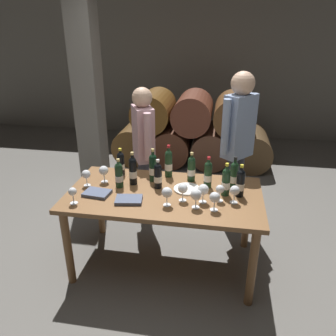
{
  "coord_description": "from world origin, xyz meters",
  "views": [
    {
      "loc": [
        0.46,
        -2.52,
        2.12
      ],
      "look_at": [
        0.0,
        0.2,
        0.91
      ],
      "focal_mm": 35.2,
      "sensor_mm": 36.0,
      "label": 1
    }
  ],
  "objects_px": {
    "dining_table": "(164,202)",
    "taster_seated_left": "(144,146)",
    "wine_bottle_10": "(208,174)",
    "wine_glass_3": "(86,175)",
    "wine_bottle_3": "(240,183)",
    "wine_glass_7": "(220,190)",
    "wine_glass_8": "(196,195)",
    "wine_glass_9": "(235,191)",
    "wine_bottle_8": "(133,170)",
    "leather_ledger": "(129,200)",
    "wine_glass_2": "(73,192)",
    "wine_glass_4": "(167,193)",
    "wine_bottle_1": "(234,175)",
    "wine_bottle_6": "(169,163)",
    "wine_bottle_0": "(226,181)",
    "wine_glass_1": "(183,189)",
    "sommelier_presenting": "(238,139)",
    "wine_glass_0": "(215,198)",
    "serving_plate": "(187,189)",
    "wine_bottle_7": "(121,163)",
    "wine_glass_5": "(104,171)",
    "tasting_notebook": "(97,193)",
    "wine_bottle_2": "(158,175)",
    "wine_bottle_9": "(191,169)",
    "wine_glass_6": "(203,190)"
  },
  "relations": [
    {
      "from": "wine_glass_4",
      "to": "wine_glass_6",
      "type": "height_order",
      "value": "wine_glass_6"
    },
    {
      "from": "dining_table",
      "to": "wine_bottle_10",
      "type": "xyz_separation_m",
      "value": [
        0.37,
        0.17,
        0.22
      ]
    },
    {
      "from": "wine_glass_7",
      "to": "leather_ledger",
      "type": "relative_size",
      "value": 0.67
    },
    {
      "from": "wine_glass_6",
      "to": "sommelier_presenting",
      "type": "xyz_separation_m",
      "value": [
        0.29,
        0.86,
        0.17
      ]
    },
    {
      "from": "wine_bottle_7",
      "to": "wine_glass_0",
      "type": "relative_size",
      "value": 1.7
    },
    {
      "from": "wine_glass_5",
      "to": "tasting_notebook",
      "type": "relative_size",
      "value": 0.73
    },
    {
      "from": "wine_bottle_8",
      "to": "wine_glass_2",
      "type": "xyz_separation_m",
      "value": [
        -0.39,
        -0.44,
        -0.03
      ]
    },
    {
      "from": "wine_bottle_6",
      "to": "wine_glass_8",
      "type": "distance_m",
      "value": 0.64
    },
    {
      "from": "wine_bottle_3",
      "to": "wine_glass_7",
      "type": "xyz_separation_m",
      "value": [
        -0.17,
        -0.12,
        -0.02
      ]
    },
    {
      "from": "dining_table",
      "to": "sommelier_presenting",
      "type": "distance_m",
      "value": 1.05
    },
    {
      "from": "wine_bottle_6",
      "to": "wine_bottle_9",
      "type": "xyz_separation_m",
      "value": [
        0.23,
        -0.06,
        -0.01
      ]
    },
    {
      "from": "wine_bottle_8",
      "to": "wine_glass_5",
      "type": "distance_m",
      "value": 0.28
    },
    {
      "from": "wine_bottle_8",
      "to": "leather_ledger",
      "type": "height_order",
      "value": "wine_bottle_8"
    },
    {
      "from": "wine_glass_5",
      "to": "tasting_notebook",
      "type": "bearing_deg",
      "value": -85.04
    },
    {
      "from": "wine_glass_0",
      "to": "serving_plate",
      "type": "xyz_separation_m",
      "value": [
        -0.25,
        0.32,
        -0.1
      ]
    },
    {
      "from": "wine_bottle_1",
      "to": "taster_seated_left",
      "type": "bearing_deg",
      "value": 150.41
    },
    {
      "from": "wine_glass_0",
      "to": "wine_glass_9",
      "type": "distance_m",
      "value": 0.22
    },
    {
      "from": "wine_glass_3",
      "to": "wine_glass_8",
      "type": "relative_size",
      "value": 0.94
    },
    {
      "from": "wine_bottle_1",
      "to": "wine_glass_0",
      "type": "height_order",
      "value": "wine_bottle_1"
    },
    {
      "from": "wine_bottle_10",
      "to": "wine_glass_3",
      "type": "bearing_deg",
      "value": -171.86
    },
    {
      "from": "wine_bottle_8",
      "to": "taster_seated_left",
      "type": "xyz_separation_m",
      "value": [
        -0.04,
        0.59,
        0.03
      ]
    },
    {
      "from": "wine_bottle_9",
      "to": "wine_glass_9",
      "type": "xyz_separation_m",
      "value": [
        0.39,
        -0.36,
        -0.01
      ]
    },
    {
      "from": "dining_table",
      "to": "wine_bottle_7",
      "type": "xyz_separation_m",
      "value": [
        -0.48,
        0.31,
        0.21
      ]
    },
    {
      "from": "dining_table",
      "to": "wine_glass_4",
      "type": "height_order",
      "value": "wine_glass_4"
    },
    {
      "from": "wine_glass_0",
      "to": "wine_bottle_3",
      "type": "bearing_deg",
      "value": 53.57
    },
    {
      "from": "wine_bottle_1",
      "to": "wine_bottle_6",
      "type": "relative_size",
      "value": 0.96
    },
    {
      "from": "wine_bottle_0",
      "to": "wine_glass_1",
      "type": "height_order",
      "value": "wine_bottle_0"
    },
    {
      "from": "wine_glass_1",
      "to": "wine_glass_7",
      "type": "bearing_deg",
      "value": 8.66
    },
    {
      "from": "wine_bottle_3",
      "to": "wine_glass_9",
      "type": "distance_m",
      "value": 0.14
    },
    {
      "from": "wine_bottle_0",
      "to": "wine_glass_1",
      "type": "bearing_deg",
      "value": -154.84
    },
    {
      "from": "wine_glass_6",
      "to": "wine_glass_8",
      "type": "distance_m",
      "value": 0.11
    },
    {
      "from": "wine_glass_8",
      "to": "wine_glass_9",
      "type": "xyz_separation_m",
      "value": [
        0.3,
        0.13,
        -0.01
      ]
    },
    {
      "from": "taster_seated_left",
      "to": "wine_bottle_1",
      "type": "bearing_deg",
      "value": -29.59
    },
    {
      "from": "wine_bottle_10",
      "to": "wine_glass_4",
      "type": "bearing_deg",
      "value": -128.51
    },
    {
      "from": "wine_glass_4",
      "to": "wine_glass_8",
      "type": "height_order",
      "value": "wine_glass_8"
    },
    {
      "from": "wine_bottle_8",
      "to": "taster_seated_left",
      "type": "relative_size",
      "value": 0.2
    },
    {
      "from": "wine_glass_8",
      "to": "sommelier_presenting",
      "type": "bearing_deg",
      "value": 70.61
    },
    {
      "from": "wine_bottle_9",
      "to": "wine_glass_9",
      "type": "height_order",
      "value": "wine_bottle_9"
    },
    {
      "from": "wine_glass_9",
      "to": "taster_seated_left",
      "type": "distance_m",
      "value": 1.24
    },
    {
      "from": "wine_glass_0",
      "to": "wine_glass_5",
      "type": "distance_m",
      "value": 1.09
    },
    {
      "from": "wine_glass_5",
      "to": "wine_bottle_2",
      "type": "bearing_deg",
      "value": -3.36
    },
    {
      "from": "wine_bottle_7",
      "to": "wine_glass_8",
      "type": "height_order",
      "value": "wine_bottle_7"
    },
    {
      "from": "wine_glass_7",
      "to": "tasting_notebook",
      "type": "xyz_separation_m",
      "value": [
        -1.05,
        -0.06,
        -0.09
      ]
    },
    {
      "from": "wine_glass_1",
      "to": "wine_glass_9",
      "type": "distance_m",
      "value": 0.42
    },
    {
      "from": "wine_bottle_1",
      "to": "sommelier_presenting",
      "type": "relative_size",
      "value": 0.18
    },
    {
      "from": "wine_bottle_10",
      "to": "wine_glass_3",
      "type": "relative_size",
      "value": 1.89
    },
    {
      "from": "wine_glass_3",
      "to": "wine_glass_6",
      "type": "xyz_separation_m",
      "value": [
        1.07,
        -0.13,
        0.0
      ]
    },
    {
      "from": "dining_table",
      "to": "taster_seated_left",
      "type": "distance_m",
      "value": 0.84
    },
    {
      "from": "wine_bottle_2",
      "to": "wine_glass_4",
      "type": "height_order",
      "value": "wine_bottle_2"
    },
    {
      "from": "wine_glass_0",
      "to": "wine_glass_8",
      "type": "xyz_separation_m",
      "value": [
        -0.15,
        0.02,
        0.0
      ]
    }
  ]
}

